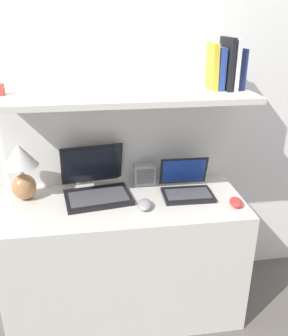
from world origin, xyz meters
The scene contains 15 objects.
wall_back centered at (0.00, 0.60, 1.20)m, with size 6.00×0.05×2.40m.
desk centered at (0.00, 0.27, 0.36)m, with size 1.27×0.53×0.72m.
back_riser centered at (0.00, 0.55, 0.63)m, with size 1.27×0.04×1.27m.
shelf centered at (0.00, 0.33, 1.28)m, with size 1.27×0.48×0.03m.
table_lamp centered at (-0.52, 0.38, 0.91)m, with size 0.18×0.18×0.31m.
laptop_large centered at (-0.14, 0.37, 0.78)m, with size 0.39×0.38×0.26m.
laptop_small centered at (0.35, 0.31, 0.77)m, with size 0.27×0.24×0.19m.
computer_mouse centered at (0.10, 0.19, 0.74)m, with size 0.09×0.12×0.04m.
second_mouse centered at (0.57, 0.14, 0.74)m, with size 0.08×0.10×0.04m.
router_box centered at (0.14, 0.46, 0.79)m, with size 0.12×0.06×0.13m.
book_navy centered at (0.59, 0.33, 1.39)m, with size 0.04×0.12×0.19m.
book_white centered at (0.55, 0.33, 1.41)m, with size 0.02×0.17×0.24m.
book_black centered at (0.52, 0.33, 1.42)m, with size 0.02×0.18×0.25m.
book_blue centered at (0.49, 0.33, 1.39)m, with size 0.03×0.12×0.20m.
book_yellow centered at (0.45, 0.33, 1.40)m, with size 0.03×0.12×0.22m.
Camera 1 is at (-0.13, -1.39, 1.63)m, focal length 38.00 mm.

